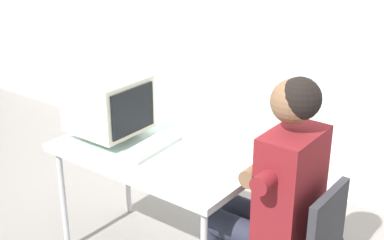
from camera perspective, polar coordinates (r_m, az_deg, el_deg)
name	(u,v)px	position (r m, az deg, el deg)	size (l,w,h in m)	color
desk	(158,160)	(3.08, -3.65, -4.24)	(1.19, 0.68, 0.74)	#B7B7BC
crt_monitor	(108,104)	(3.18, -8.90, 1.68)	(0.40, 0.39, 0.38)	beige
keyboard	(151,147)	(3.07, -4.42, -2.85)	(0.18, 0.43, 0.03)	silver
person_seated	(272,189)	(2.70, 8.56, -7.30)	(0.70, 0.57, 1.33)	maroon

